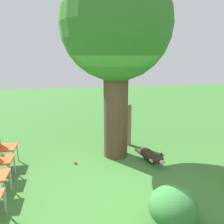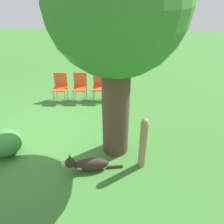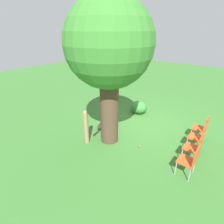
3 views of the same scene
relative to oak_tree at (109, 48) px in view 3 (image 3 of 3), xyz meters
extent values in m
plane|color=#38702D|center=(-0.39, -1.59, -3.09)|extent=(30.00, 30.00, 0.00)
cylinder|color=#4C3828|center=(0.00, 0.00, -1.84)|extent=(0.60, 0.60, 2.49)
sphere|color=#387A2D|center=(0.00, 0.00, 0.10)|extent=(2.55, 2.55, 2.55)
ellipsoid|color=#2D231C|center=(0.72, -0.48, -2.94)|extent=(0.37, 0.79, 0.30)
ellipsoid|color=#C6B293|center=(0.76, -0.69, -2.96)|extent=(0.25, 0.30, 0.18)
sphere|color=#2D231C|center=(0.80, -0.91, -2.85)|extent=(0.25, 0.25, 0.21)
cylinder|color=#C6B293|center=(0.82, -1.03, -2.87)|extent=(0.11, 0.11, 0.09)
cone|color=#2D231C|center=(0.86, -0.90, -2.72)|extent=(0.07, 0.07, 0.10)
cone|color=#2D231C|center=(0.74, -0.92, -2.72)|extent=(0.07, 0.07, 0.10)
cylinder|color=#2D231C|center=(0.63, 0.03, -3.06)|extent=(0.12, 0.35, 0.06)
cylinder|color=#937551|center=(0.51, 0.60, -2.53)|extent=(0.16, 0.16, 1.12)
sphere|color=#937551|center=(0.51, 0.60, -1.94)|extent=(0.14, 0.14, 0.14)
cube|color=#D14C1E|center=(-2.40, -1.99, -2.65)|extent=(0.42, 0.44, 0.04)
cube|color=#D14C1E|center=(-2.59, -1.99, -2.40)|extent=(0.03, 0.44, 0.47)
cylinder|color=#99999E|center=(-2.22, -1.80, -2.88)|extent=(0.03, 0.03, 0.42)
cylinder|color=#99999E|center=(-2.22, -2.18, -2.88)|extent=(0.03, 0.03, 0.42)
cylinder|color=#99999E|center=(-2.58, -1.80, -2.88)|extent=(0.03, 0.03, 0.42)
cylinder|color=#99999E|center=(-2.58, -2.18, -2.88)|extent=(0.03, 0.03, 0.42)
cube|color=#D14C1E|center=(-2.47, -1.33, -2.65)|extent=(0.42, 0.44, 0.04)
cube|color=#D14C1E|center=(-2.66, -1.33, -2.40)|extent=(0.03, 0.44, 0.47)
cylinder|color=#99999E|center=(-2.29, -1.14, -2.88)|extent=(0.03, 0.03, 0.42)
cylinder|color=#99999E|center=(-2.29, -1.52, -2.88)|extent=(0.03, 0.03, 0.42)
cylinder|color=#99999E|center=(-2.65, -1.14, -2.88)|extent=(0.03, 0.03, 0.42)
cylinder|color=#99999E|center=(-2.65, -1.52, -2.88)|extent=(0.03, 0.03, 0.42)
cube|color=#D14C1E|center=(-2.53, -0.68, -2.65)|extent=(0.42, 0.44, 0.04)
cube|color=#D14C1E|center=(-2.72, -0.68, -2.40)|extent=(0.03, 0.44, 0.47)
cylinder|color=#99999E|center=(-2.35, -0.49, -2.88)|extent=(0.03, 0.03, 0.42)
cylinder|color=#99999E|center=(-2.35, -0.87, -2.88)|extent=(0.03, 0.03, 0.42)
cylinder|color=#99999E|center=(-2.71, -0.49, -2.88)|extent=(0.03, 0.03, 0.42)
cylinder|color=#99999E|center=(-2.71, -0.87, -2.88)|extent=(0.03, 0.03, 0.42)
cube|color=#D14C1E|center=(-2.60, -0.03, -2.65)|extent=(0.42, 0.44, 0.04)
cube|color=#D14C1E|center=(-2.79, -0.03, -2.40)|extent=(0.03, 0.44, 0.47)
cylinder|color=#99999E|center=(-2.42, 0.16, -2.88)|extent=(0.03, 0.03, 0.42)
cylinder|color=#99999E|center=(-2.42, -0.22, -2.88)|extent=(0.03, 0.03, 0.42)
cylinder|color=#99999E|center=(-2.78, 0.16, -2.88)|extent=(0.03, 0.03, 0.42)
cylinder|color=#99999E|center=(-2.78, -0.22, -2.88)|extent=(0.03, 0.03, 0.42)
sphere|color=#E54C33|center=(-1.05, -0.30, -3.05)|extent=(0.07, 0.07, 0.07)
ellipsoid|color=#337533|center=(0.32, -2.54, -2.79)|extent=(0.74, 0.74, 0.59)
camera|label=1|loc=(-1.15, -5.12, -0.63)|focal=35.00mm
camera|label=2|loc=(4.11, 0.20, 0.41)|focal=35.00mm
camera|label=3|loc=(-3.30, 3.98, 0.49)|focal=28.00mm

